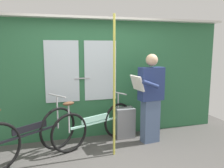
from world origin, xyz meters
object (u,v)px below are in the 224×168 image
at_px(bicycle_leaning_behind, 95,125).
at_px(trash_bin_by_wall, 124,122).
at_px(handrail_pole, 114,87).
at_px(passenger_reading_newspaper, 150,97).
at_px(bicycle_near_door, 30,136).

xyz_separation_m(bicycle_leaning_behind, trash_bin_by_wall, (0.61, 0.19, -0.07)).
distance_m(trash_bin_by_wall, handrail_pole, 1.13).
height_order(passenger_reading_newspaper, handrail_pole, handrail_pole).
xyz_separation_m(passenger_reading_newspaper, trash_bin_by_wall, (-0.36, 0.36, -0.55)).
xyz_separation_m(passenger_reading_newspaper, handrail_pole, (-0.76, -0.31, 0.26)).
relative_size(bicycle_near_door, trash_bin_by_wall, 2.58).
distance_m(bicycle_near_door, passenger_reading_newspaper, 2.08).
relative_size(bicycle_leaning_behind, handrail_pole, 0.72).
xyz_separation_m(bicycle_near_door, bicycle_leaning_behind, (1.06, 0.31, -0.03)).
height_order(bicycle_leaning_behind, handrail_pole, handrail_pole).
xyz_separation_m(trash_bin_by_wall, handrail_pole, (-0.40, -0.67, 0.81)).
bearing_deg(passenger_reading_newspaper, bicycle_leaning_behind, -16.80).
bearing_deg(bicycle_leaning_behind, bicycle_near_door, 172.75).
bearing_deg(passenger_reading_newspaper, trash_bin_by_wall, -52.14).
relative_size(passenger_reading_newspaper, trash_bin_by_wall, 2.80).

